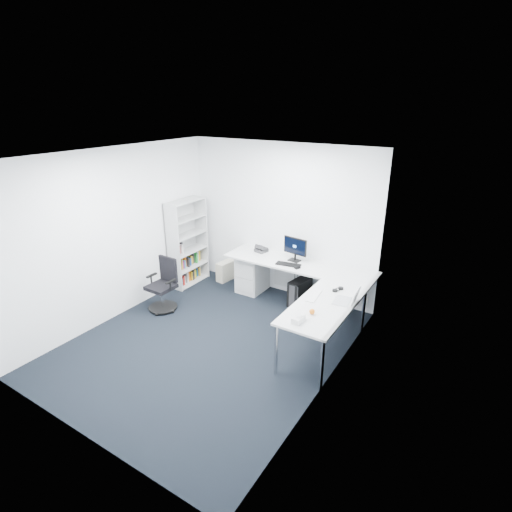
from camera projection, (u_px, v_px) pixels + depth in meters
The scene contains 22 objects.
ground at pixel (210, 342), 5.89m from camera, with size 4.20×4.20×0.00m, color black.
ceiling at pixel (201, 155), 4.90m from camera, with size 4.20×4.20×0.00m, color white.
wall_back at pixel (280, 220), 7.06m from camera, with size 3.60×0.02×2.70m, color white.
wall_front at pixel (65, 327), 3.74m from camera, with size 3.60×0.02×2.70m, color white.
wall_left at pixel (116, 235), 6.28m from camera, with size 0.02×4.20×2.70m, color white.
wall_right at pixel (331, 288), 4.51m from camera, with size 0.02×4.20×2.70m, color white.
l_desk at pixel (288, 292), 6.59m from camera, with size 2.62×1.47×0.77m, color silver, non-canonical shape.
drawer_pedestal at pixel (252, 274), 7.39m from camera, with size 0.44×0.54×0.67m, color silver.
bookshelf at pixel (188, 243), 7.54m from camera, with size 0.32×0.82×1.64m, color #B8BABB, non-canonical shape.
task_chair at pixel (161, 286), 6.66m from camera, with size 0.50×0.50×0.89m, color black, non-canonical shape.
black_pc_tower at pixel (300, 292), 6.92m from camera, with size 0.21×0.47×0.46m, color black.
beige_pc_tower at pixel (226, 271), 7.88m from camera, with size 0.18×0.40×0.38m, color #BAB59E.
power_strip at pixel (327, 308), 6.83m from camera, with size 0.35×0.06×0.04m, color silver.
monitor at pixel (295, 249), 6.76m from camera, with size 0.44×0.14×0.43m, color black, non-canonical shape.
black_keyboard at pixel (288, 264), 6.66m from camera, with size 0.42×0.15×0.02m, color black.
mouse at pixel (297, 268), 6.52m from camera, with size 0.06×0.10×0.03m, color black.
desk_phone at pixel (261, 248), 7.22m from camera, with size 0.19×0.19×0.13m, color #2D2D30, non-canonical shape.
laptop at pixel (343, 294), 5.42m from camera, with size 0.31×0.30×0.22m, color silver, non-canonical shape.
white_keyboard at pixel (314, 296), 5.60m from camera, with size 0.12×0.42×0.01m, color silver.
headphones at pixel (338, 289), 5.77m from camera, with size 0.11×0.18×0.05m, color black, non-canonical shape.
orange_fruit at pixel (312, 312), 5.12m from camera, with size 0.07×0.07×0.07m, color orange.
tissue_box at pixel (298, 319), 4.95m from camera, with size 0.11×0.21×0.07m, color silver.
Camera 1 is at (3.24, -3.90, 3.34)m, focal length 28.00 mm.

